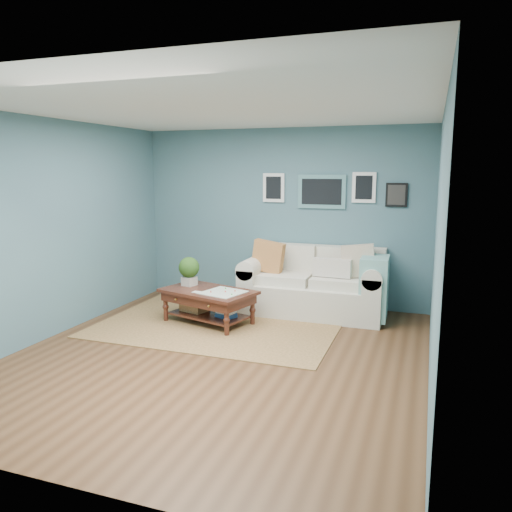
% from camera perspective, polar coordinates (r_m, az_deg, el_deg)
% --- Properties ---
extents(room_shell, '(5.00, 5.02, 2.70)m').
position_cam_1_polar(room_shell, '(5.47, -4.10, 2.30)').
color(room_shell, brown).
rests_on(room_shell, ground).
extents(area_rug, '(3.17, 2.53, 0.01)m').
position_cam_1_polar(area_rug, '(6.96, -3.75, -7.46)').
color(area_rug, brown).
rests_on(area_rug, ground).
extents(loveseat, '(2.08, 0.95, 1.07)m').
position_cam_1_polar(loveseat, '(7.28, 7.26, -3.24)').
color(loveseat, beige).
rests_on(loveseat, ground).
extents(coffee_table, '(1.39, 1.04, 0.87)m').
position_cam_1_polar(coffee_table, '(6.87, -5.85, -4.44)').
color(coffee_table, '#37130E').
rests_on(coffee_table, ground).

